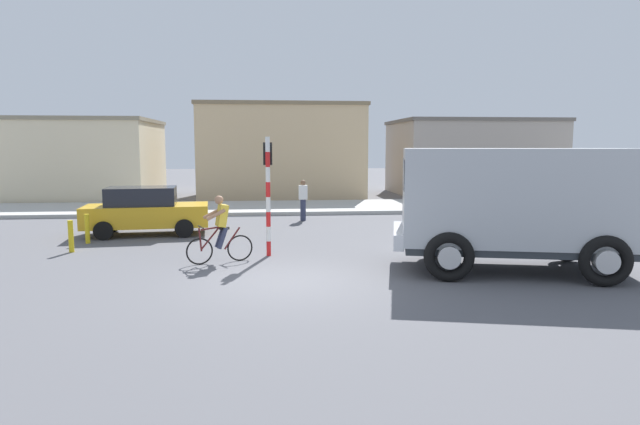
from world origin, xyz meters
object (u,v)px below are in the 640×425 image
bollard_near (71,236)px  traffic_light_pole (268,179)px  pedestrian_near_kerb (303,200)px  car_red_near (145,210)px  cyclist (220,229)px  truck_foreground (514,201)px  bollard_far (87,229)px

bollard_near → traffic_light_pole: bearing=-9.9°
pedestrian_near_kerb → car_red_near: bearing=-151.9°
cyclist → traffic_light_pole: size_ratio=0.54×
truck_foreground → bollard_far: bearing=156.9°
car_red_near → traffic_light_pole: bearing=-43.5°
traffic_light_pole → car_red_near: bearing=136.5°
traffic_light_pole → bollard_far: 6.19m
cyclist → pedestrian_near_kerb: cyclist is taller
bollard_near → bollard_far: (0.00, 1.40, 0.00)m
truck_foreground → pedestrian_near_kerb: 10.23m
traffic_light_pole → bollard_near: bearing=170.1°
car_red_near → pedestrian_near_kerb: 6.20m
pedestrian_near_kerb → traffic_light_pole: bearing=-101.6°
traffic_light_pole → bollard_far: size_ratio=3.56×
car_red_near → cyclist: bearing=-58.9°
pedestrian_near_kerb → bollard_far: (-6.89, -4.44, -0.40)m
car_red_near → pedestrian_near_kerb: pedestrian_near_kerb is taller
pedestrian_near_kerb → bollard_near: 9.04m
cyclist → pedestrian_near_kerb: 8.08m
car_red_near → bollard_far: size_ratio=4.61×
car_red_near → bollard_near: car_red_near is taller
car_red_near → bollard_near: bearing=-116.0°
bollard_near → cyclist: bearing=-22.9°
pedestrian_near_kerb → cyclist: bearing=-108.9°
truck_foreground → car_red_near: size_ratio=1.41×
cyclist → car_red_near: bearing=121.1°
bollard_near → pedestrian_near_kerb: bearing=40.3°
truck_foreground → cyclist: bearing=167.2°
traffic_light_pole → bollard_near: size_ratio=3.56×
truck_foreground → bollard_near: size_ratio=6.49×
cyclist → bollard_far: cyclist is taller
cyclist → bollard_far: bearing=143.1°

